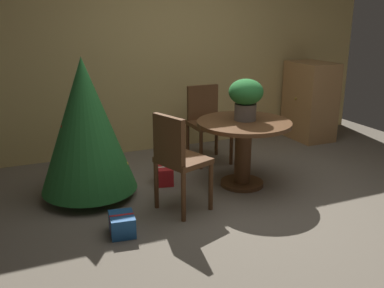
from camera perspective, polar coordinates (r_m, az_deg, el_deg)
ground_plane at (r=4.27m, az=7.88°, el=-8.27°), size 6.60×6.60×0.00m
back_wall_panel at (r=5.87m, az=-2.94°, el=12.04°), size 6.00×0.10×2.60m
round_dining_table at (r=4.62m, az=6.75°, el=0.58°), size 0.99×0.99×0.71m
flower_vase at (r=4.56m, az=7.07°, el=6.25°), size 0.36×0.36×0.43m
wooden_chair_left at (r=3.97m, az=-1.90°, el=-1.69°), size 0.51×0.54×0.94m
wooden_chair_far at (r=5.39m, az=1.93°, el=3.32°), size 0.45×0.45×0.93m
holiday_tree at (r=4.35m, az=-13.74°, el=2.40°), size 0.95×0.95×1.41m
gift_box_red at (r=4.77m, az=-3.66°, el=-4.08°), size 0.22×0.28×0.19m
gift_box_blue at (r=3.79m, az=-9.16°, el=-10.33°), size 0.23×0.28×0.18m
wooden_cabinet at (r=6.56m, az=15.19°, el=5.46°), size 0.52×0.70×1.11m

